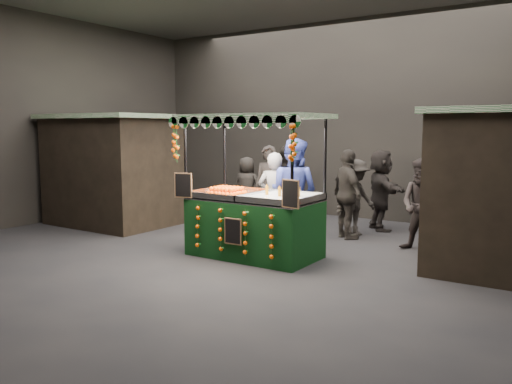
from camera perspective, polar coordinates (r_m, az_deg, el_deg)
The scene contains 14 objects.
ground at distance 9.32m, azimuth -1.77°, elevation -7.14°, with size 12.00×12.00×0.00m, color black.
market_hall at distance 9.11m, azimuth -1.85°, elevation 13.97°, with size 12.10×10.10×5.05m.
neighbour_stall_left at distance 12.80m, azimuth -15.44°, elevation 2.41°, with size 3.00×2.20×2.60m.
juice_stall at distance 9.19m, azimuth -0.26°, elevation -2.37°, with size 2.60×1.53×2.52m.
vendor_grey at distance 10.26m, azimuth 2.03°, elevation -0.67°, with size 0.77×0.63×1.82m.
vendor_blue at distance 10.01m, azimuth 4.13°, elevation -0.09°, with size 1.02×0.79×2.09m.
shopper_0 at distance 11.44m, azimuth 1.43°, elevation 0.37°, with size 0.78×0.59×1.91m.
shopper_1 at distance 10.02m, azimuth 17.85°, elevation -1.43°, with size 0.91×0.75×1.73m.
shopper_2 at distance 10.84m, azimuth 10.01°, elevation -0.26°, with size 1.12×1.05×1.85m.
shopper_3 at distance 11.19m, azimuth 10.86°, elevation -0.63°, with size 0.96×1.20×1.63m.
shopper_4 at distance 13.47m, azimuth -1.02°, elevation 0.60°, with size 0.83×0.62×1.55m.
shopper_5 at distance 11.95m, azimuth 13.55°, elevation 0.22°, with size 1.46×1.65×1.81m.
shopper_6 at distance 13.20m, azimuth 3.58°, elevation 0.90°, with size 0.61×0.74×1.75m.
shopper_7 at distance 12.78m, azimuth 3.25°, elevation 0.91°, with size 1.07×0.94×1.85m.
Camera 1 is at (5.22, -7.38, 2.28)m, focal length 36.38 mm.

